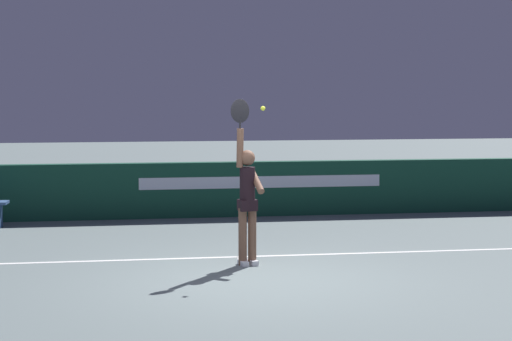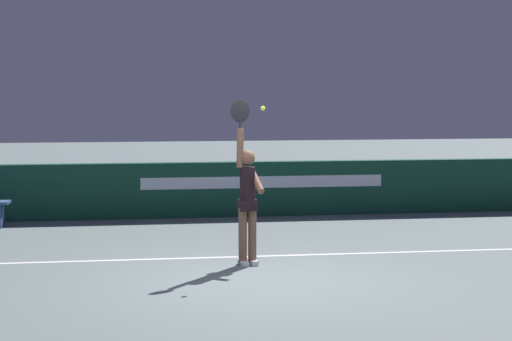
{
  "view_description": "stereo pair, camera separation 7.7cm",
  "coord_description": "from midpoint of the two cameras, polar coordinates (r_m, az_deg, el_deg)",
  "views": [
    {
      "loc": [
        -1.76,
        -11.47,
        2.56
      ],
      "look_at": [
        0.13,
        0.85,
        1.38
      ],
      "focal_mm": 62.39,
      "sensor_mm": 36.0,
      "label": 1
    },
    {
      "loc": [
        -1.69,
        -11.48,
        2.56
      ],
      "look_at": [
        0.13,
        0.85,
        1.38
      ],
      "focal_mm": 62.39,
      "sensor_mm": 36.0,
      "label": 2
    }
  ],
  "objects": [
    {
      "name": "ground_plane",
      "position": [
        11.88,
        0.15,
        -7.04
      ],
      "size": [
        60.0,
        60.0,
        0.0
      ],
      "primitive_type": "plane",
      "color": "slate"
    },
    {
      "name": "tennis_ball",
      "position": [
        12.38,
        0.63,
        4.0
      ],
      "size": [
        0.07,
        0.07,
        0.07
      ],
      "color": "#CEDC2D"
    },
    {
      "name": "court_lines",
      "position": [
        10.87,
        0.98,
        -8.21
      ],
      "size": [
        11.29,
        5.5,
        0.0
      ],
      "color": "white",
      "rests_on": "ground"
    },
    {
      "name": "back_wall",
      "position": [
        17.5,
        -2.68,
        -1.22
      ],
      "size": [
        16.33,
        0.24,
        1.08
      ],
      "color": "#12402E",
      "rests_on": "ground"
    },
    {
      "name": "tennis_player",
      "position": [
        12.71,
        -0.39,
        -1.69
      ],
      "size": [
        0.47,
        0.48,
        2.39
      ],
      "color": "brown",
      "rests_on": "ground"
    }
  ]
}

